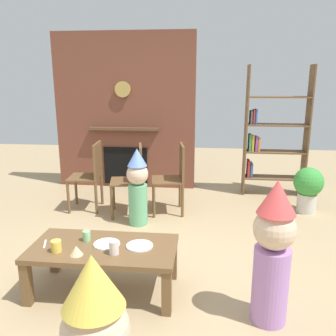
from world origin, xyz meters
The scene contains 17 objects.
ground_plane centered at (0.00, 0.00, 0.00)m, with size 12.00×12.00×0.00m, color tan.
brick_fireplace_feature centered at (-0.76, 2.60, 1.19)m, with size 2.20×0.28×2.40m.
bookshelf centered at (1.46, 2.40, 0.87)m, with size 0.90×0.28×1.90m.
coffee_table centered at (-0.29, -0.36, 0.34)m, with size 1.16×0.58×0.40m.
paper_cup_near_left centered at (-0.17, -0.47, 0.45)m, with size 0.07×0.07×0.11m, color silver.
paper_cup_near_right centered at (-0.62, -0.48, 0.44)m, with size 0.08×0.08×0.09m, color #F2CC4C.
paper_cup_center centered at (-0.45, -0.27, 0.44)m, with size 0.06×0.06×0.09m, color #8CD18C.
paper_plate_front centered at (0.00, -0.33, 0.40)m, with size 0.21×0.21×0.01m, color white.
paper_plate_rear centered at (-0.27, -0.33, 0.40)m, with size 0.21×0.21×0.01m, color white.
birthday_cake_slice centered at (-0.45, -0.52, 0.43)m, with size 0.10×0.10×0.07m, color #EAC68C.
table_fork centered at (-0.77, -0.37, 0.40)m, with size 0.15×0.02×0.01m, color silver.
child_in_pink centered at (0.98, -0.59, 0.56)m, with size 0.29×0.29×1.05m.
child_by_the_chairs centered at (-0.28, 1.03, 0.49)m, with size 0.26×0.26×0.93m.
dining_chair_left centered at (-0.98, 1.47, 0.51)m, with size 0.43×0.43×0.90m.
dining_chair_middle centered at (-0.39, 1.35, 0.51)m, with size 0.47×0.47×0.90m.
dining_chair_right centered at (0.12, 1.47, 0.51)m, with size 0.46×0.46×0.90m.
potted_plant_tall centered at (1.84, 1.64, 0.35)m, with size 0.38×0.38×0.60m.
Camera 1 is at (0.49, -2.83, 1.68)m, focal length 37.26 mm.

